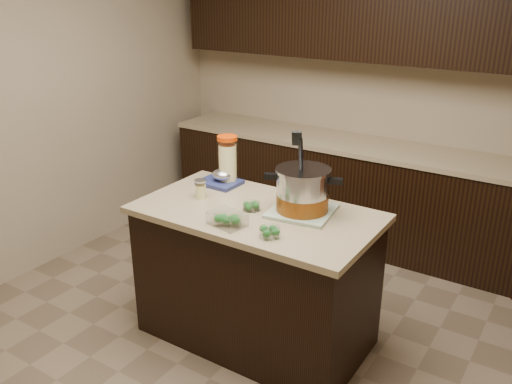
# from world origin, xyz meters

# --- Properties ---
(ground_plane) EXTENTS (4.00, 4.00, 0.00)m
(ground_plane) POSITION_xyz_m (0.00, 0.00, 0.00)
(ground_plane) COLOR brown
(ground_plane) RESTS_ON ground
(room_shell) EXTENTS (4.04, 4.04, 2.72)m
(room_shell) POSITION_xyz_m (0.00, 0.00, 1.71)
(room_shell) COLOR tan
(room_shell) RESTS_ON ground
(back_cabinets) EXTENTS (3.60, 0.63, 2.33)m
(back_cabinets) POSITION_xyz_m (0.00, 1.74, 0.94)
(back_cabinets) COLOR black
(back_cabinets) RESTS_ON ground
(island) EXTENTS (1.46, 0.81, 0.90)m
(island) POSITION_xyz_m (0.00, 0.00, 0.45)
(island) COLOR black
(island) RESTS_ON ground
(dish_towel) EXTENTS (0.41, 0.41, 0.02)m
(dish_towel) POSITION_xyz_m (0.25, 0.12, 0.91)
(dish_towel) COLOR #587E55
(dish_towel) RESTS_ON island
(stock_pot) EXTENTS (0.44, 0.42, 0.46)m
(stock_pot) POSITION_xyz_m (0.25, 0.12, 1.03)
(stock_pot) COLOR #B7B7BC
(stock_pot) RESTS_ON dish_towel
(lemonade_pitcher) EXTENTS (0.16, 0.16, 0.33)m
(lemonade_pitcher) POSITION_xyz_m (-0.41, 0.29, 1.05)
(lemonade_pitcher) COLOR #F4E995
(lemonade_pitcher) RESTS_ON island
(mason_jar) EXTENTS (0.10, 0.10, 0.12)m
(mason_jar) POSITION_xyz_m (-0.41, -0.01, 0.96)
(mason_jar) COLOR #F4E995
(mason_jar) RESTS_ON island
(broccoli_tub_left) EXTENTS (0.13, 0.13, 0.05)m
(broccoli_tub_left) POSITION_xyz_m (-0.03, -0.00, 0.92)
(broccoli_tub_left) COLOR silver
(broccoli_tub_left) RESTS_ON island
(broccoli_tub_right) EXTENTS (0.14, 0.14, 0.06)m
(broccoli_tub_right) POSITION_xyz_m (0.26, -0.26, 0.93)
(broccoli_tub_right) COLOR silver
(broccoli_tub_right) RESTS_ON island
(broccoli_tub_rect) EXTENTS (0.23, 0.18, 0.07)m
(broccoli_tub_rect) POSITION_xyz_m (-0.03, -0.26, 0.93)
(broccoli_tub_rect) COLOR silver
(broccoli_tub_rect) RESTS_ON island
(blue_tray) EXTENTS (0.27, 0.22, 0.10)m
(blue_tray) POSITION_xyz_m (-0.44, 0.25, 0.94)
(blue_tray) COLOR navy
(blue_tray) RESTS_ON island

